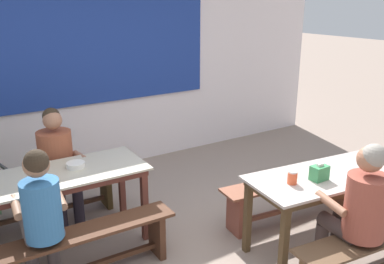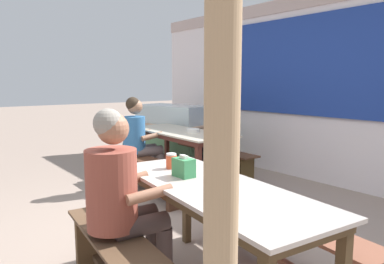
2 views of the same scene
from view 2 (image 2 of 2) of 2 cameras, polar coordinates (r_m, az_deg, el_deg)
name	(u,v)px [view 2 (image 2 of 2)]	position (r m, az deg, el deg)	size (l,w,h in m)	color
ground_plane	(164,233)	(3.60, -4.43, -15.63)	(40.00, 40.00, 0.00)	gray
backdrop_wall	(330,84)	(5.37, 21.09, 7.14)	(7.48, 0.23, 2.68)	white
dining_table_far	(180,136)	(4.95, -1.92, -0.71)	(1.73, 0.73, 0.77)	#B8AF99
dining_table_near	(213,197)	(2.40, 3.36, -10.24)	(1.82, 0.86, 0.77)	#B8ACA3
bench_far_back	(212,159)	(5.37, 3.24, -4.25)	(1.64, 0.33, 0.46)	#503220
bench_far_front	(143,169)	(4.71, -7.77, -5.88)	(1.75, 0.32, 0.46)	#492A1A
bench_near_back	(276,233)	(2.89, 13.25, -15.31)	(1.72, 0.50, 0.46)	brown
food_cart	(173,129)	(6.31, -3.11, 0.46)	(1.91, 1.13, 1.04)	#649B67
person_near_front	(122,192)	(2.40, -11.10, -9.40)	(0.47, 0.55, 1.28)	#423331
person_center_facing	(217,133)	(5.12, 4.05, -0.24)	(0.47, 0.56, 1.24)	#27222C
person_left_back_turned	(140,137)	(4.86, -8.31, -0.78)	(0.43, 0.55, 1.25)	#6B5D5C
tissue_box	(184,167)	(2.56, -1.32, -5.62)	(0.15, 0.10, 0.16)	#368750
condiment_jar	(171,161)	(2.81, -3.29, -4.62)	(0.09, 0.09, 0.12)	#DB522D
soup_bowl	(193,131)	(4.77, 0.16, 0.23)	(0.17, 0.17, 0.05)	silver
wooden_support_post	(221,160)	(0.93, 4.69, -4.52)	(0.09, 0.09, 2.49)	tan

